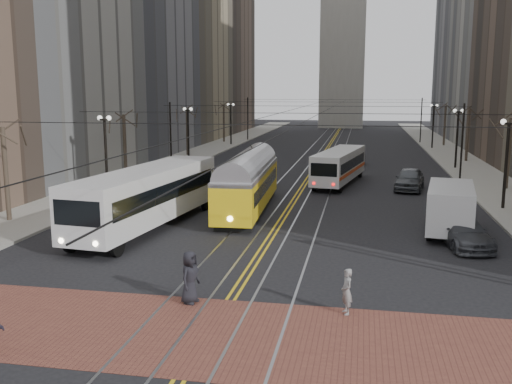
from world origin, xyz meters
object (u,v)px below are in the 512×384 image
at_px(sedan_silver, 356,158).
at_px(pedestrian_a, 190,277).
at_px(pedestrian_b, 347,291).
at_px(cargo_van, 450,210).
at_px(streetcar, 248,188).
at_px(rear_bus, 339,167).
at_px(sedan_parked, 463,232).
at_px(transit_bus, 148,199).
at_px(sedan_grey, 410,179).

bearing_deg(sedan_silver, pedestrian_a, -94.14).
bearing_deg(pedestrian_b, cargo_van, 137.44).
relative_size(streetcar, pedestrian_a, 6.55).
bearing_deg(rear_bus, sedan_parked, -59.33).
bearing_deg(pedestrian_a, transit_bus, 40.97).
bearing_deg(sedan_grey, sedan_parked, -75.83).
distance_m(streetcar, sedan_parked, 13.74).
bearing_deg(streetcar, sedan_parked, -29.89).
height_order(transit_bus, sedan_silver, transit_bus).
relative_size(cargo_van, pedestrian_a, 3.06).
xyz_separation_m(cargo_van, sedan_parked, (0.33, -2.35, -0.61)).
xyz_separation_m(pedestrian_a, pedestrian_b, (5.63, 0.00, -0.17)).
bearing_deg(sedan_parked, sedan_grey, 85.10).
height_order(streetcar, sedan_grey, streetcar).
bearing_deg(sedan_parked, cargo_van, 88.19).
bearing_deg(sedan_parked, rear_bus, 100.99).
bearing_deg(sedan_grey, pedestrian_b, -89.48).
bearing_deg(sedan_grey, pedestrian_a, -100.96).
height_order(cargo_van, sedan_parked, cargo_van).
height_order(pedestrian_a, pedestrian_b, pedestrian_a).
distance_m(rear_bus, pedestrian_a, 28.53).
height_order(transit_bus, sedan_parked, transit_bus).
distance_m(sedan_grey, sedan_parked, 16.33).
bearing_deg(cargo_van, sedan_parked, -74.05).
relative_size(cargo_van, pedestrian_b, 3.69).
bearing_deg(cargo_van, streetcar, 169.67).
relative_size(cargo_van, sedan_grey, 1.18).
relative_size(rear_bus, cargo_van, 1.79).
distance_m(transit_bus, sedan_grey, 21.95).
height_order(cargo_van, sedan_grey, cargo_van).
relative_size(pedestrian_a, pedestrian_b, 1.21).
xyz_separation_m(cargo_van, pedestrian_b, (-5.11, -12.33, -0.50)).
distance_m(sedan_grey, pedestrian_a, 27.98).
relative_size(transit_bus, cargo_van, 2.26).
distance_m(rear_bus, sedan_parked, 19.52).
bearing_deg(rear_bus, sedan_silver, 94.45).
relative_size(rear_bus, sedan_parked, 2.19).
bearing_deg(sedan_silver, rear_bus, -92.12).
height_order(cargo_van, pedestrian_b, cargo_van).
relative_size(sedan_parked, pedestrian_b, 3.02).
distance_m(sedan_parked, pedestrian_b, 11.37).
height_order(sedan_silver, pedestrian_b, pedestrian_b).
distance_m(streetcar, pedestrian_b, 17.63).
bearing_deg(cargo_van, rear_bus, 120.51).
relative_size(streetcar, sedan_silver, 2.83).
bearing_deg(pedestrian_a, pedestrian_b, -77.28).
xyz_separation_m(streetcar, rear_bus, (5.29, 11.96, -0.11)).
bearing_deg(cargo_van, pedestrian_a, -123.06).
bearing_deg(rear_bus, sedan_grey, -9.73).
bearing_deg(pedestrian_b, sedan_grey, 151.17).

